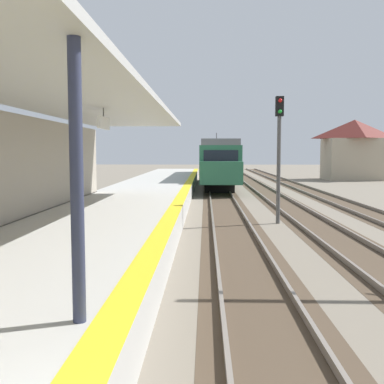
{
  "coord_description": "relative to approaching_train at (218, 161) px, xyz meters",
  "views": [
    {
      "loc": [
        0.87,
        -1.67,
        2.94
      ],
      "look_at": [
        0.58,
        8.19,
        2.1
      ],
      "focal_mm": 43.62,
      "sensor_mm": 36.0,
      "label": 1
    }
  ],
  "objects": [
    {
      "name": "station_building_with_canopy",
      "position": [
        -6.2,
        -28.01,
        0.48
      ],
      "size": [
        4.85,
        24.0,
        4.43
      ],
      "color": "#4C4C4C",
      "rests_on": "ground"
    },
    {
      "name": "track_pair_nearest_platform",
      "position": [
        -0.0,
        -18.37,
        -2.13
      ],
      "size": [
        2.34,
        120.0,
        0.16
      ],
      "color": "#4C3D2D",
      "rests_on": "ground"
    },
    {
      "name": "station_platform",
      "position": [
        -4.4,
        -22.37,
        -1.73
      ],
      "size": [
        5.0,
        80.0,
        0.91
      ],
      "color": "#B7B5AD",
      "rests_on": "ground"
    },
    {
      "name": "rail_signal_post",
      "position": [
        1.96,
        -20.84,
        1.02
      ],
      "size": [
        0.32,
        0.34,
        5.2
      ],
      "color": "#4C4C4C",
      "rests_on": "ground"
    },
    {
      "name": "track_pair_middle",
      "position": [
        3.4,
        -18.37,
        -2.13
      ],
      "size": [
        2.34,
        120.0,
        0.16
      ],
      "color": "#4C3D2D",
      "rests_on": "ground"
    },
    {
      "name": "distant_trackside_house",
      "position": [
        14.87,
        10.51,
        1.16
      ],
      "size": [
        6.6,
        5.28,
        6.4
      ],
      "color": "tan",
      "rests_on": "ground"
    },
    {
      "name": "track_pair_far_side",
      "position": [
        6.8,
        -18.37,
        -2.13
      ],
      "size": [
        2.34,
        120.0,
        0.16
      ],
      "color": "#4C3D2D",
      "rests_on": "ground"
    },
    {
      "name": "approaching_train",
      "position": [
        0.0,
        0.0,
        0.0
      ],
      "size": [
        2.93,
        19.6,
        4.76
      ],
      "color": "#286647",
      "rests_on": "ground"
    }
  ]
}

